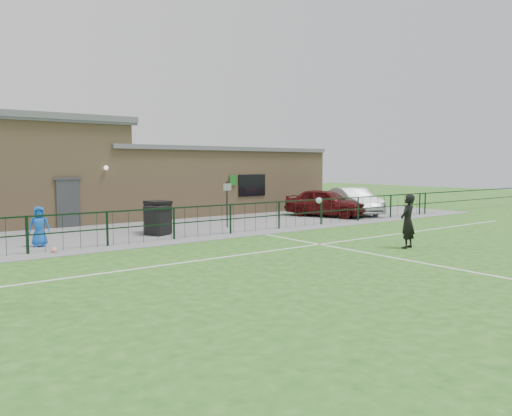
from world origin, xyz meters
TOP-DOWN VIEW (x-y plane):
  - ground at (0.00, 0.00)m, footprint 90.00×90.00m
  - paving_strip at (0.00, 13.50)m, footprint 34.00×13.00m
  - pitch_line_touch at (0.00, 7.80)m, footprint 28.00×0.10m
  - pitch_line_mid at (0.00, 4.00)m, footprint 28.00×0.10m
  - pitch_line_perp at (2.00, 0.00)m, footprint 0.10×16.00m
  - perimeter_fence at (0.00, 8.00)m, footprint 28.00×0.10m
  - wheelie_bin_left at (-1.49, 9.39)m, footprint 0.93×0.98m
  - wheelie_bin_right at (-1.17, 10.01)m, footprint 0.83×0.93m
  - sign_post at (2.00, 9.74)m, footprint 0.08×0.08m
  - car_maroon at (8.69, 10.39)m, footprint 3.20×4.64m
  - car_silver at (10.76, 10.34)m, footprint 2.97×4.68m
  - spectator_child at (-5.85, 9.25)m, footprint 0.72×0.54m
  - goalkeeper_kick at (3.74, 1.77)m, footprint 1.30×3.69m
  - ball_ground at (-5.81, 7.76)m, footprint 0.20×0.20m
  - clubhouse at (-0.88, 16.50)m, footprint 24.25×5.40m

SIDE VIEW (x-z plane):
  - ground at x=0.00m, z-range 0.00..0.00m
  - pitch_line_touch at x=0.00m, z-range 0.00..0.01m
  - pitch_line_mid at x=0.00m, z-range 0.00..0.01m
  - pitch_line_perp at x=2.00m, z-range 0.00..0.01m
  - paving_strip at x=0.00m, z-range 0.00..0.02m
  - ball_ground at x=-5.81m, z-range 0.00..0.20m
  - wheelie_bin_left at x=-1.49m, z-range 0.02..1.05m
  - perimeter_fence at x=0.00m, z-range 0.00..1.20m
  - wheelie_bin_right at x=-1.17m, z-range 0.02..1.21m
  - spectator_child at x=-5.85m, z-range 0.02..1.37m
  - car_silver at x=10.76m, z-range 0.02..1.48m
  - car_maroon at x=8.69m, z-range 0.02..1.49m
  - goalkeeper_kick at x=3.74m, z-range 0.01..1.79m
  - sign_post at x=2.00m, z-range 0.02..2.02m
  - clubhouse at x=-0.88m, z-range -0.26..4.70m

